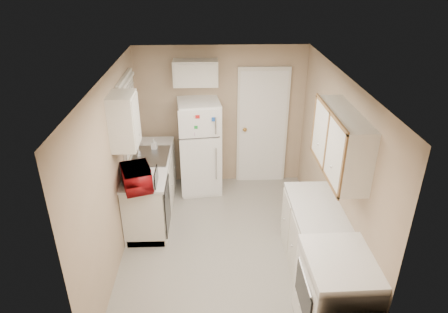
{
  "coord_description": "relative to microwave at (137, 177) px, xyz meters",
  "views": [
    {
      "loc": [
        -0.17,
        -4.43,
        3.6
      ],
      "look_at": [
        0.0,
        0.5,
        1.15
      ],
      "focal_mm": 32.0,
      "sensor_mm": 36.0,
      "label": 1
    }
  ],
  "objects": [
    {
      "name": "interior_door",
      "position": [
        1.85,
        1.73,
        -0.03
      ],
      "size": [
        0.86,
        0.06,
        2.08
      ],
      "primitive_type": "cube",
      "color": "white",
      "rests_on": "floor"
    },
    {
      "name": "refrigerator",
      "position": [
        0.79,
        1.46,
        -0.25
      ],
      "size": [
        0.72,
        0.71,
        1.59
      ],
      "primitive_type": "cube",
      "rotation": [
        0.0,
        0.0,
        0.12
      ],
      "color": "white",
      "rests_on": "floor"
    },
    {
      "name": "microwave",
      "position": [
        0.0,
        0.0,
        0.0
      ],
      "size": [
        0.58,
        0.43,
        0.34
      ],
      "primitive_type": "imported",
      "rotation": [
        0.0,
        0.0,
        1.9
      ],
      "color": "#9E0D12",
      "rests_on": "left_counter"
    },
    {
      "name": "wall_front",
      "position": [
        1.15,
        -2.03,
        0.15
      ],
      "size": [
        2.8,
        2.8,
        0.0
      ],
      "primitive_type": "plane",
      "color": "tan",
      "rests_on": "floor"
    },
    {
      "name": "right_counter",
      "position": [
        2.25,
        -0.93,
        -0.6
      ],
      "size": [
        0.6,
        2.0,
        0.9
      ],
      "primitive_type": "cube",
      "color": "silver",
      "rests_on": "floor"
    },
    {
      "name": "stove",
      "position": [
        2.23,
        -1.59,
        -0.55
      ],
      "size": [
        0.69,
        0.84,
        1.0
      ],
      "primitive_type": "cube",
      "rotation": [
        0.0,
        0.0,
        0.02
      ],
      "color": "white",
      "rests_on": "floor"
    },
    {
      "name": "soap_bottle",
      "position": [
        0.07,
        1.17,
        -0.05
      ],
      "size": [
        0.09,
        0.1,
        0.18
      ],
      "primitive_type": "imported",
      "rotation": [
        0.0,
        0.0,
        -0.21
      ],
      "color": "silver",
      "rests_on": "left_counter"
    },
    {
      "name": "left_counter",
      "position": [
        0.05,
        0.77,
        -0.6
      ],
      "size": [
        0.6,
        1.8,
        0.9
      ],
      "primitive_type": "cube",
      "color": "silver",
      "rests_on": "floor"
    },
    {
      "name": "dishwasher",
      "position": [
        0.34,
        0.17,
        -0.56
      ],
      "size": [
        0.03,
        0.58,
        0.72
      ],
      "primitive_type": "cube",
      "color": "black",
      "rests_on": "floor"
    },
    {
      "name": "wall_right",
      "position": [
        2.55,
        -0.13,
        0.15
      ],
      "size": [
        3.8,
        3.8,
        0.0
      ],
      "primitive_type": "plane",
      "color": "tan",
      "rests_on": "floor"
    },
    {
      "name": "cabinet_over_fridge",
      "position": [
        0.75,
        1.62,
        0.95
      ],
      "size": [
        0.7,
        0.3,
        0.4
      ],
      "primitive_type": "cube",
      "color": "silver",
      "rests_on": "wall_back"
    },
    {
      "name": "wall_back",
      "position": [
        1.15,
        1.77,
        0.15
      ],
      "size": [
        2.8,
        2.8,
        0.0
      ],
      "primitive_type": "plane",
      "color": "tan",
      "rests_on": "floor"
    },
    {
      "name": "window_blinds",
      "position": [
        -0.21,
        0.92,
        0.55
      ],
      "size": [
        0.1,
        0.98,
        1.08
      ],
      "primitive_type": "cube",
      "color": "silver",
      "rests_on": "wall_left"
    },
    {
      "name": "upper_cabinet_right",
      "position": [
        2.4,
        -0.63,
        0.75
      ],
      "size": [
        0.3,
        1.2,
        0.7
      ],
      "primitive_type": "cube",
      "color": "silver",
      "rests_on": "wall_right"
    },
    {
      "name": "wall_left",
      "position": [
        -0.25,
        -0.13,
        0.15
      ],
      "size": [
        3.8,
        3.8,
        0.0
      ],
      "primitive_type": "plane",
      "color": "tan",
      "rests_on": "floor"
    },
    {
      "name": "floor",
      "position": [
        1.15,
        -0.13,
        -1.05
      ],
      "size": [
        3.8,
        3.8,
        0.0
      ],
      "primitive_type": "plane",
      "color": "#B3AFA8",
      "rests_on": "ground"
    },
    {
      "name": "sink",
      "position": [
        0.05,
        0.92,
        -0.19
      ],
      "size": [
        0.54,
        0.74,
        0.16
      ],
      "primitive_type": "cube",
      "color": "gray",
      "rests_on": "left_counter"
    },
    {
      "name": "ceiling",
      "position": [
        1.15,
        -0.13,
        1.35
      ],
      "size": [
        3.8,
        3.8,
        0.0
      ],
      "primitive_type": "plane",
      "color": "white",
      "rests_on": "floor"
    },
    {
      "name": "upper_cabinet_left",
      "position": [
        -0.1,
        0.09,
        0.75
      ],
      "size": [
        0.3,
        0.45,
        0.7
      ],
      "primitive_type": "cube",
      "color": "silver",
      "rests_on": "wall_left"
    }
  ]
}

